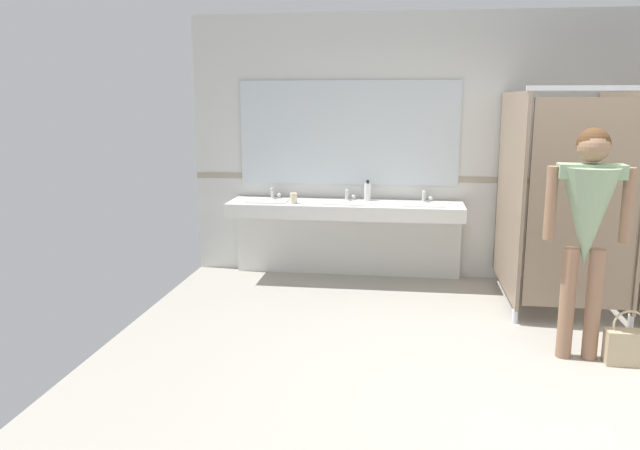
{
  "coord_description": "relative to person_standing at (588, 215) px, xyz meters",
  "views": [
    {
      "loc": [
        -1.07,
        -4.15,
        1.87
      ],
      "look_at": [
        -1.69,
        0.36,
        0.95
      ],
      "focal_mm": 35.18,
      "sensor_mm": 36.0,
      "label": 1
    }
  ],
  "objects": [
    {
      "name": "paper_cup",
      "position": [
        -2.4,
        1.64,
        -0.19
      ],
      "size": [
        0.07,
        0.07,
        0.11
      ],
      "primitive_type": "cylinder",
      "color": "beige",
      "rests_on": "vanity_counter"
    },
    {
      "name": "soap_dispenser",
      "position": [
        -1.67,
        1.94,
        -0.14
      ],
      "size": [
        0.07,
        0.07,
        0.22
      ],
      "color": "white",
      "rests_on": "vanity_counter"
    },
    {
      "name": "wall_back_tile_band",
      "position": [
        -0.21,
        2.07,
        -0.02
      ],
      "size": [
        6.69,
        0.01,
        0.06
      ],
      "primitive_type": "cube",
      "color": "#9E937F",
      "rests_on": "wall_back"
    },
    {
      "name": "handbag",
      "position": [
        0.33,
        -0.07,
        -0.93
      ],
      "size": [
        0.31,
        0.14,
        0.41
      ],
      "color": "tan",
      "rests_on": "ground_plane"
    },
    {
      "name": "person_standing",
      "position": [
        0.0,
        0.0,
        0.0
      ],
      "size": [
        0.59,
        0.42,
        1.68
      ],
      "color": "#8C664C",
      "rests_on": "ground_plane"
    },
    {
      "name": "wall_back",
      "position": [
        -0.21,
        2.14,
        0.3
      ],
      "size": [
        6.69,
        0.12,
        2.74
      ],
      "primitive_type": "cube",
      "color": "silver",
      "rests_on": "ground_plane"
    },
    {
      "name": "ground_plane",
      "position": [
        -0.21,
        -0.4,
        -1.12
      ],
      "size": [
        6.69,
        5.55,
        0.1
      ],
      "primitive_type": "cube",
      "color": "#9E998E"
    },
    {
      "name": "vanity_counter",
      "position": [
        -1.89,
        1.86,
        -0.46
      ],
      "size": [
        2.41,
        0.57,
        0.94
      ],
      "color": "silver",
      "rests_on": "ground_plane"
    },
    {
      "name": "mirror_panel",
      "position": [
        -1.89,
        2.06,
        0.45
      ],
      "size": [
        2.31,
        0.02,
        1.08
      ],
      "primitive_type": "cube",
      "color": "silver",
      "rests_on": "wall_back"
    }
  ]
}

